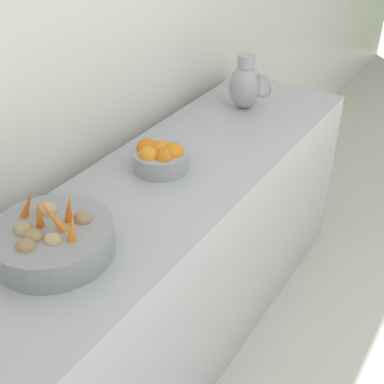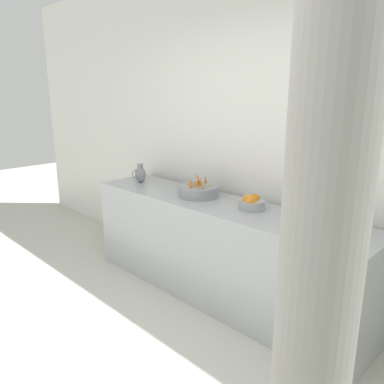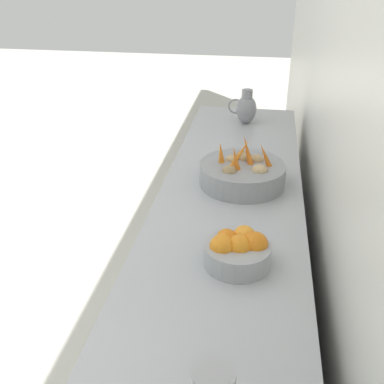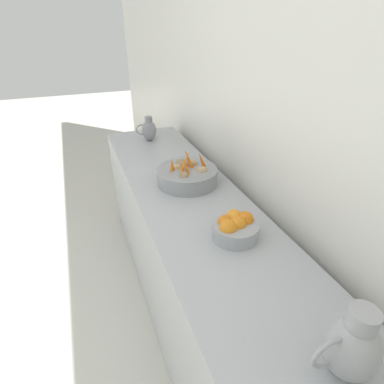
# 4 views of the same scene
# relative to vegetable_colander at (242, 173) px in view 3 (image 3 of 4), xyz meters

# --- Properties ---
(prep_counter) EXTENTS (0.60, 2.75, 0.88)m
(prep_counter) POSITION_rel_vegetable_colander_xyz_m (0.04, 0.27, -0.50)
(prep_counter) COLOR #ADAFB5
(prep_counter) RESTS_ON ground_plane
(vegetable_colander) EXTENTS (0.37, 0.37, 0.22)m
(vegetable_colander) POSITION_rel_vegetable_colander_xyz_m (0.00, 0.00, 0.00)
(vegetable_colander) COLOR gray
(vegetable_colander) RESTS_ON prep_counter
(orange_bowl) EXTENTS (0.22, 0.22, 0.11)m
(orange_bowl) POSITION_rel_vegetable_colander_xyz_m (-0.02, 0.58, -0.00)
(orange_bowl) COLOR #9EA0A5
(orange_bowl) RESTS_ON prep_counter
(metal_pitcher_short) EXTENTS (0.17, 0.12, 0.20)m
(metal_pitcher_short) POSITION_rel_vegetable_colander_xyz_m (0.03, -0.82, 0.04)
(metal_pitcher_short) COLOR gray
(metal_pitcher_short) RESTS_ON prep_counter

